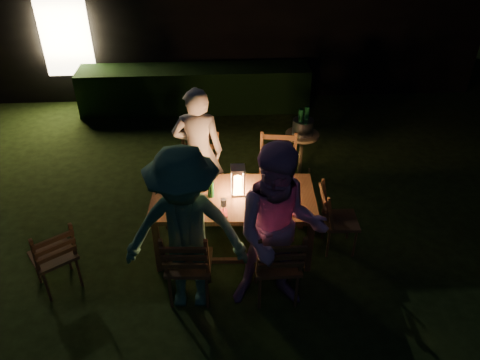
{
  "coord_description": "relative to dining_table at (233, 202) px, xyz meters",
  "views": [
    {
      "loc": [
        -0.16,
        -4.43,
        3.85
      ],
      "look_at": [
        0.11,
        0.06,
        0.81
      ],
      "focal_mm": 35.0,
      "sensor_mm": 36.0,
      "label": 1
    }
  ],
  "objects": [
    {
      "name": "dining_table",
      "position": [
        0.0,
        0.0,
        0.0
      ],
      "size": [
        1.89,
        1.02,
        0.76
      ],
      "rotation": [
        0.0,
        0.0,
        -0.06
      ],
      "color": "#522E1B",
      "rests_on": "ground"
    },
    {
      "name": "chair_near_left",
      "position": [
        -0.49,
        -0.74,
        -0.38
      ],
      "size": [
        0.49,
        0.53,
        1.03
      ],
      "rotation": [
        0.0,
        0.0,
        -0.07
      ],
      "color": "#522E1B",
      "rests_on": "ground"
    },
    {
      "name": "chair_near_right",
      "position": [
        0.41,
        -0.8,
        -0.37
      ],
      "size": [
        0.47,
        0.5,
        1.04
      ],
      "rotation": [
        0.0,
        0.0,
        0.01
      ],
      "color": "#522E1B",
      "rests_on": "ground"
    },
    {
      "name": "chair_far_left",
      "position": [
        -0.4,
        0.8,
        -0.36
      ],
      "size": [
        0.54,
        0.57,
        1.08
      ],
      "rotation": [
        0.0,
        0.0,
        3.02
      ],
      "color": "#522E1B",
      "rests_on": "ground"
    },
    {
      "name": "chair_far_right",
      "position": [
        0.6,
        0.74,
        -0.37
      ],
      "size": [
        0.54,
        0.57,
        1.07
      ],
      "rotation": [
        0.0,
        0.0,
        3.0
      ],
      "color": "#522E1B",
      "rests_on": "ground"
    },
    {
      "name": "chair_end",
      "position": [
        1.23,
        -0.07,
        -0.42
      ],
      "size": [
        0.45,
        0.42,
        0.9
      ],
      "rotation": [
        0.0,
        0.0,
        -1.61
      ],
      "color": "#522E1B",
      "rests_on": "ground"
    },
    {
      "name": "chair_spare",
      "position": [
        -1.92,
        -0.51,
        -0.4
      ],
      "size": [
        0.6,
        0.61,
        0.95
      ],
      "rotation": [
        0.0,
        0.0,
        0.6
      ],
      "color": "#522E1B",
      "rests_on": "ground"
    },
    {
      "name": "person_house_side",
      "position": [
        -0.4,
        0.84,
        0.17
      ],
      "size": [
        0.65,
        0.45,
        1.72
      ],
      "primitive_type": "imported",
      "rotation": [
        0.0,
        0.0,
        3.08
      ],
      "color": "beige",
      "rests_on": "ground"
    },
    {
      "name": "person_opp_right",
      "position": [
        0.4,
        -0.84,
        0.25
      ],
      "size": [
        0.95,
        0.76,
        1.88
      ],
      "primitive_type": "imported",
      "rotation": [
        0.0,
        0.0,
        -0.06
      ],
      "color": "#C688BF",
      "rests_on": "ground"
    },
    {
      "name": "person_opp_left",
      "position": [
        -0.5,
        -0.79,
        0.24
      ],
      "size": [
        1.23,
        0.76,
        1.85
      ],
      "primitive_type": "imported",
      "rotation": [
        0.0,
        0.0,
        -0.06
      ],
      "color": "#356B55",
      "rests_on": "ground"
    },
    {
      "name": "lantern",
      "position": [
        0.05,
        0.05,
        0.23
      ],
      "size": [
        0.16,
        0.16,
        0.35
      ],
      "color": "white",
      "rests_on": "dining_table"
    },
    {
      "name": "plate_far_left",
      "position": [
        -0.54,
        0.25,
        0.08
      ],
      "size": [
        0.25,
        0.25,
        0.01
      ],
      "primitive_type": "cylinder",
      "color": "white",
      "rests_on": "dining_table"
    },
    {
      "name": "plate_near_left",
      "position": [
        -0.56,
        -0.19,
        0.08
      ],
      "size": [
        0.25,
        0.25,
        0.01
      ],
      "primitive_type": "cylinder",
      "color": "white",
      "rests_on": "dining_table"
    },
    {
      "name": "plate_far_right",
      "position": [
        0.46,
        0.19,
        0.08
      ],
      "size": [
        0.25,
        0.25,
        0.01
      ],
      "primitive_type": "cylinder",
      "color": "white",
      "rests_on": "dining_table"
    },
    {
      "name": "plate_near_right",
      "position": [
        0.44,
        -0.25,
        0.08
      ],
      "size": [
        0.25,
        0.25,
        0.01
      ],
      "primitive_type": "cylinder",
      "color": "white",
      "rests_on": "dining_table"
    },
    {
      "name": "wineglass_a",
      "position": [
        -0.28,
        0.3,
        0.16
      ],
      "size": [
        0.06,
        0.06,
        0.18
      ],
      "primitive_type": null,
      "color": "#59070F",
      "rests_on": "dining_table"
    },
    {
      "name": "wineglass_b",
      "position": [
        -0.73,
        -0.08,
        0.16
      ],
      "size": [
        0.06,
        0.06,
        0.18
      ],
      "primitive_type": null,
      "color": "#59070F",
      "rests_on": "dining_table"
    },
    {
      "name": "wineglass_c",
      "position": [
        0.28,
        -0.3,
        0.16
      ],
      "size": [
        0.06,
        0.06,
        0.18
      ],
      "primitive_type": null,
      "color": "#59070F",
      "rests_on": "dining_table"
    },
    {
      "name": "wineglass_d",
      "position": [
        0.63,
        0.14,
        0.16
      ],
      "size": [
        0.06,
        0.06,
        0.18
      ],
      "primitive_type": null,
      "color": "#59070F",
      "rests_on": "dining_table"
    },
    {
      "name": "wineglass_e",
      "position": [
        -0.12,
        -0.29,
        0.16
      ],
      "size": [
        0.06,
        0.06,
        0.18
      ],
      "primitive_type": null,
      "color": "silver",
      "rests_on": "dining_table"
    },
    {
      "name": "bottle_table",
      "position": [
        -0.25,
        0.01,
        0.22
      ],
      "size": [
        0.07,
        0.07,
        0.28
      ],
      "primitive_type": "cylinder",
      "color": "#0F471E",
      "rests_on": "dining_table"
    },
    {
      "name": "napkin_left",
      "position": [
        -0.17,
        -0.31,
        0.08
      ],
      "size": [
        0.18,
        0.14,
        0.01
      ],
      "primitive_type": "cube",
      "color": "red",
      "rests_on": "dining_table"
    },
    {
      "name": "napkin_right",
      "position": [
        0.53,
        -0.33,
        0.08
      ],
      "size": [
        0.18,
        0.14,
        0.01
      ],
      "primitive_type": "cube",
      "color": "red",
      "rests_on": "dining_table"
    },
    {
      "name": "phone",
      "position": [
        -0.64,
        -0.26,
        0.08
      ],
      "size": [
        0.14,
        0.07,
        0.01
      ],
      "primitive_type": "cube",
      "color": "black",
      "rests_on": "dining_table"
    },
    {
      "name": "side_table",
      "position": [
        1.07,
        1.61,
        -0.11
      ],
      "size": [
        0.49,
        0.49,
        0.66
      ],
      "color": "olive",
      "rests_on": "ground"
    },
    {
      "name": "ice_bucket",
      "position": [
        1.07,
        1.61,
        0.08
      ],
      "size": [
        0.3,
        0.3,
        0.22
      ],
      "primitive_type": "cylinder",
      "color": "#A5A8AD",
      "rests_on": "side_table"
    },
    {
      "name": "bottle_bucket_a",
      "position": [
        1.02,
        1.57,
        0.13
      ],
      "size": [
        0.07,
        0.07,
        0.32
      ],
      "primitive_type": "cylinder",
      "color": "#0F471E",
      "rests_on": "side_table"
    },
    {
      "name": "bottle_bucket_b",
      "position": [
        1.12,
        1.65,
        0.13
      ],
      "size": [
        0.07,
        0.07,
        0.32
      ],
      "primitive_type": "cylinder",
      "color": "#0F471E",
      "rests_on": "side_table"
    }
  ]
}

